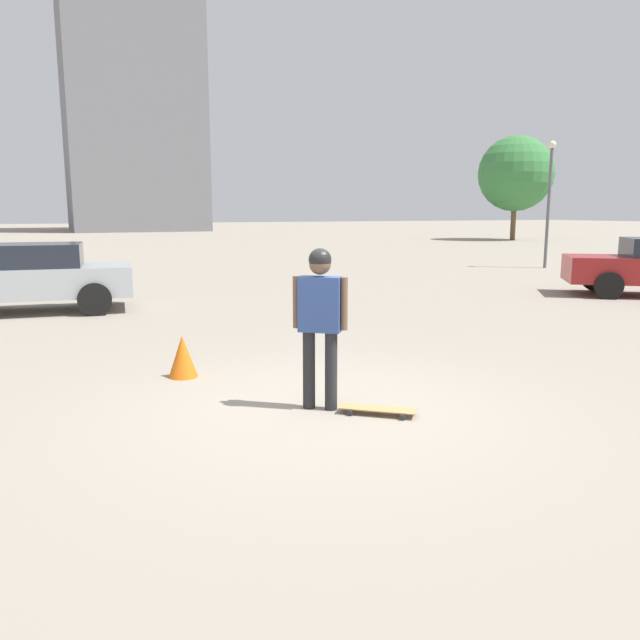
% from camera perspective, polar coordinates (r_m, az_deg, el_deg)
% --- Properties ---
extents(ground_plane, '(220.00, 220.00, 0.00)m').
position_cam_1_polar(ground_plane, '(7.02, 0.00, -8.09)').
color(ground_plane, gray).
extents(person, '(0.43, 0.50, 1.78)m').
position_cam_1_polar(person, '(6.77, 0.00, 0.72)').
color(person, '#262628').
rests_on(person, ground_plane).
extents(skateboard, '(0.69, 0.79, 0.07)m').
position_cam_1_polar(skateboard, '(6.83, 5.29, -8.11)').
color(skateboard, tan).
rests_on(skateboard, ground_plane).
extents(car_parked_near, '(2.27, 4.25, 1.48)m').
position_cam_1_polar(car_parked_near, '(14.81, -24.72, 3.62)').
color(car_parked_near, '#ADB2B7').
rests_on(car_parked_near, ground_plane).
extents(building_block_distant, '(14.82, 13.76, 25.15)m').
position_cam_1_polar(building_block_distant, '(74.72, -16.90, 17.56)').
color(building_block_distant, slate).
rests_on(building_block_distant, ground_plane).
extents(tree_distant, '(5.52, 5.52, 7.64)m').
position_cam_1_polar(tree_distant, '(49.63, 17.46, 12.64)').
color(tree_distant, brown).
rests_on(tree_distant, ground_plane).
extents(traffic_cone, '(0.39, 0.39, 0.56)m').
position_cam_1_polar(traffic_cone, '(8.44, -12.44, -3.25)').
color(traffic_cone, orange).
rests_on(traffic_cone, ground_plane).
extents(lamp_post, '(0.28, 0.28, 4.75)m').
position_cam_1_polar(lamp_post, '(25.57, 20.23, 10.87)').
color(lamp_post, '#59595E').
rests_on(lamp_post, ground_plane).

